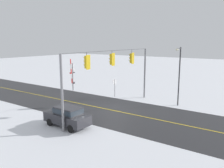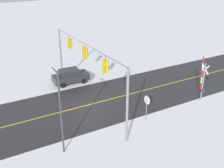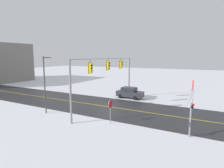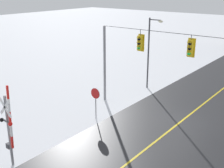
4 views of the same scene
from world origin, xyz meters
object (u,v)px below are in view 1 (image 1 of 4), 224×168
at_px(stop_sign, 115,84).
at_px(streetlamp_near, 179,71).
at_px(railroad_crossing, 72,75).
at_px(parked_car_charcoal, 67,116).

distance_m(stop_sign, streetlamp_near, 8.46).
relative_size(railroad_crossing, parked_car_charcoal, 1.09).
bearing_deg(stop_sign, streetlamp_near, 93.28).
xyz_separation_m(railroad_crossing, parked_car_charcoal, (10.74, 9.93, -1.32)).
bearing_deg(stop_sign, railroad_crossing, -87.31).
xyz_separation_m(stop_sign, railroad_crossing, (0.34, -7.19, 0.56)).
relative_size(stop_sign, streetlamp_near, 0.36).
height_order(railroad_crossing, streetlamp_near, streetlamp_near).
relative_size(stop_sign, railroad_crossing, 0.51).
xyz_separation_m(stop_sign, streetlamp_near, (-0.47, 8.15, 2.20)).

